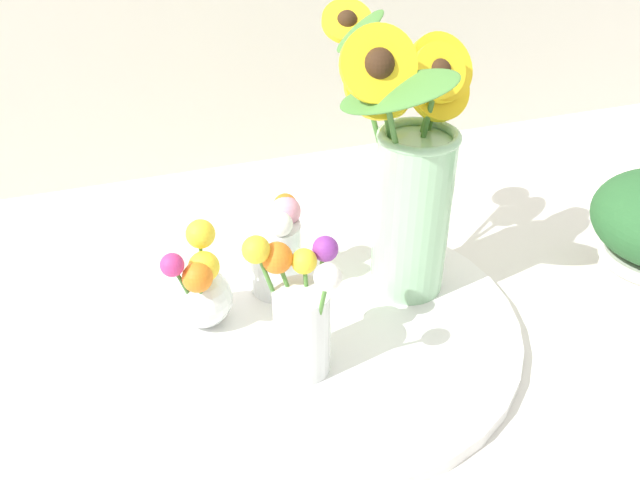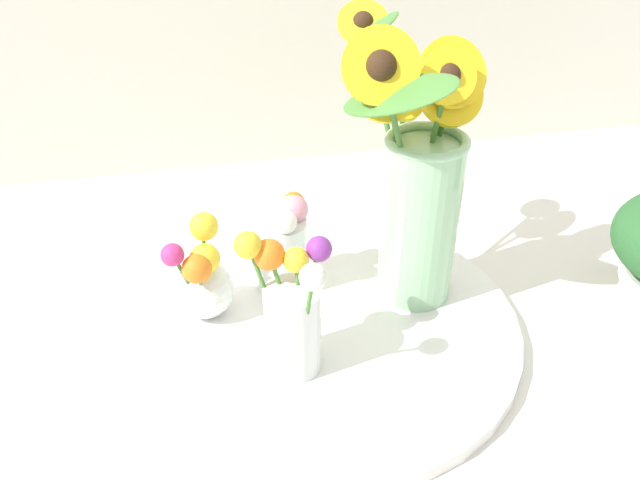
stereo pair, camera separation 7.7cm
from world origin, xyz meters
name	(u,v)px [view 1 (the left image)]	position (x,y,z in m)	size (l,w,h in m)	color
ground_plane	(319,361)	(0.00, 0.00, 0.00)	(6.00, 6.00, 0.00)	silver
serving_tray	(320,323)	(0.02, 0.06, 0.01)	(0.53, 0.53, 0.02)	white
mason_jar_sunflowers	(410,180)	(0.16, 0.09, 0.19)	(0.21, 0.28, 0.39)	#99CC9E
vase_small_center	(300,314)	(-0.03, -0.02, 0.10)	(0.11, 0.10, 0.18)	white
vase_bulb_right	(201,287)	(-0.13, 0.10, 0.08)	(0.09, 0.09, 0.15)	white
vase_small_back	(277,249)	(-0.01, 0.14, 0.09)	(0.08, 0.08, 0.14)	white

